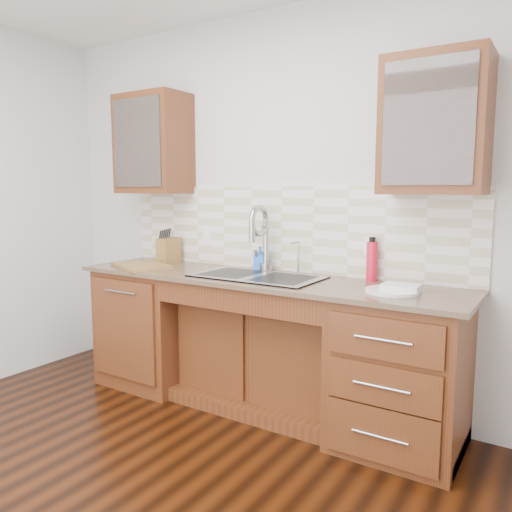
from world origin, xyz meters
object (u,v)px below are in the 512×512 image
Objects in this scene: soap_bottle at (260,258)px; cutting_board at (141,265)px; water_bottle at (372,261)px; plate at (392,291)px; knife_block at (169,250)px.

soap_bottle is 0.90m from cutting_board.
water_bottle is (0.81, 0.01, 0.04)m from soap_bottle.
water_bottle is at bearing 128.10° from plate.
knife_block is 0.42× the size of cutting_board.
knife_block reaches higher than plate.
plate is at bearing -51.90° from water_bottle.
knife_block is 0.29m from cutting_board.
water_bottle reaches higher than cutting_board.
water_bottle is 0.37m from plate.
plate is (0.22, -0.28, -0.12)m from water_bottle.
knife_block is (-1.62, -0.07, -0.03)m from water_bottle.
soap_bottle is at bearing -179.40° from water_bottle.
soap_bottle is at bearing 7.30° from knife_block.
water_bottle is at bearing -7.33° from soap_bottle.
soap_bottle is 1.07m from plate.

